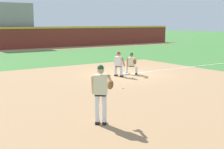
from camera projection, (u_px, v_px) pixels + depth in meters
ground_plane at (125, 75)px, 18.87m from camera, size 160.00×160.00×0.00m
infield_dirt_patch at (117, 91)px, 14.25m from camera, size 18.00×18.00×0.01m
warning_track_strip at (20, 50)px, 35.21m from camera, size 48.00×3.20×0.01m
foul_line_stripe at (219, 64)px, 23.80m from camera, size 17.89×0.10×0.00m
first_base_bag at (125, 74)px, 18.86m from camera, size 0.38×0.38×0.09m
baseball at (123, 88)px, 14.83m from camera, size 0.07×0.07×0.07m
pitcher at (101, 91)px, 9.51m from camera, size 0.85×0.54×1.86m
first_baseman at (132, 62)px, 18.78m from camera, size 0.72×1.09×1.34m
baserunner at (119, 63)px, 18.11m from camera, size 0.58×0.67×1.46m
outfield_wall at (14, 37)px, 36.61m from camera, size 48.00×0.54×2.60m
stadium_seating_block at (6, 25)px, 39.11m from camera, size 5.51×5.05×5.45m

